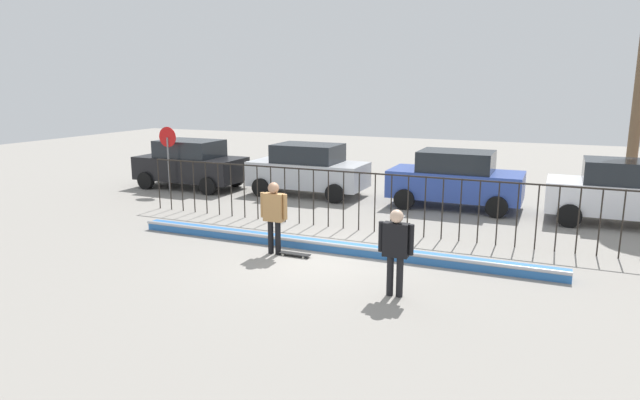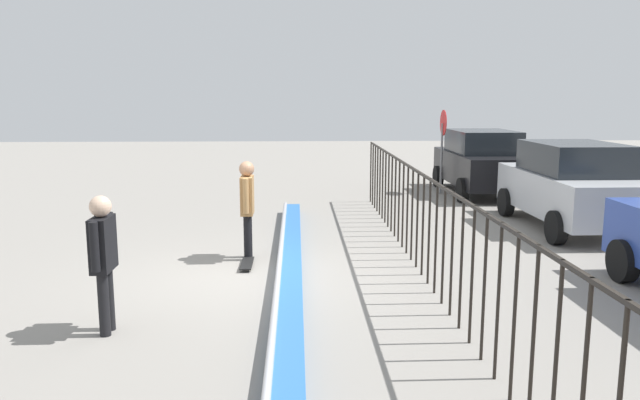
% 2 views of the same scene
% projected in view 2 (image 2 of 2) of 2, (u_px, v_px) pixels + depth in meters
% --- Properties ---
extents(ground_plane, '(60.00, 60.00, 0.00)m').
position_uv_depth(ground_plane, '(249.00, 277.00, 9.90)').
color(ground_plane, gray).
extents(bowl_coping_ledge, '(11.00, 0.40, 0.27)m').
position_uv_depth(bowl_coping_ledge, '(290.00, 269.00, 9.91)').
color(bowl_coping_ledge, '#2D6BB7').
rests_on(bowl_coping_ledge, ground).
extents(perimeter_fence, '(14.04, 0.04, 1.67)m').
position_uv_depth(perimeter_fence, '(423.00, 213.00, 9.84)').
color(perimeter_fence, black).
rests_on(perimeter_fence, ground).
extents(skateboarder, '(0.72, 0.27, 1.77)m').
position_uv_depth(skateboarder, '(247.00, 201.00, 10.83)').
color(skateboarder, black).
rests_on(skateboarder, ground).
extents(skateboard, '(0.80, 0.20, 0.07)m').
position_uv_depth(skateboard, '(247.00, 263.00, 10.48)').
color(skateboard, black).
rests_on(skateboard, ground).
extents(camera_operator, '(0.70, 0.26, 1.73)m').
position_uv_depth(camera_operator, '(103.00, 252.00, 7.40)').
color(camera_operator, black).
rests_on(camera_operator, ground).
extents(parked_car_black, '(4.30, 2.12, 1.90)m').
position_uv_depth(parked_car_black, '(482.00, 162.00, 18.15)').
color(parked_car_black, black).
rests_on(parked_car_black, ground).
extents(parked_car_silver, '(4.30, 2.12, 1.90)m').
position_uv_depth(parked_car_silver, '(573.00, 185.00, 13.38)').
color(parked_car_silver, '#B7BABF').
rests_on(parked_car_silver, ground).
extents(stop_sign, '(0.76, 0.07, 2.50)m').
position_uv_depth(stop_sign, '(442.00, 140.00, 18.11)').
color(stop_sign, slate).
rests_on(stop_sign, ground).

